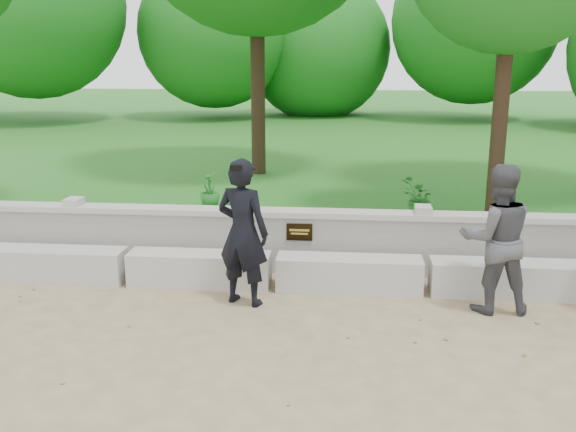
{
  "coord_description": "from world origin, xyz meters",
  "views": [
    {
      "loc": [
        0.97,
        -6.12,
        3.03
      ],
      "look_at": [
        0.24,
        1.47,
        1.1
      ],
      "focal_mm": 40.0,
      "sensor_mm": 36.0,
      "label": 1
    }
  ],
  "objects": [
    {
      "name": "ground",
      "position": [
        0.0,
        0.0,
        0.0
      ],
      "size": [
        80.0,
        80.0,
        0.0
      ],
      "primitive_type": "plane",
      "color": "tan",
      "rests_on": "ground"
    },
    {
      "name": "lawn",
      "position": [
        0.0,
        14.0,
        0.12
      ],
      "size": [
        40.0,
        22.0,
        0.25
      ],
      "primitive_type": "cube",
      "color": "#1C5E18",
      "rests_on": "ground"
    },
    {
      "name": "concrete_bench",
      "position": [
        0.0,
        1.9,
        0.22
      ],
      "size": [
        11.9,
        0.45,
        0.45
      ],
      "color": "#B5B2AB",
      "rests_on": "ground"
    },
    {
      "name": "parapet_wall",
      "position": [
        0.0,
        2.6,
        0.46
      ],
      "size": [
        12.5,
        0.35,
        0.9
      ],
      "color": "#AAA7A1",
      "rests_on": "ground"
    },
    {
      "name": "man_main",
      "position": [
        -0.3,
        1.32,
        0.92
      ],
      "size": [
        0.78,
        0.72,
        1.83
      ],
      "color": "black",
      "rests_on": "ground"
    },
    {
      "name": "visitor_left",
      "position": [
        2.73,
        1.39,
        0.9
      ],
      "size": [
        0.92,
        0.74,
        1.8
      ],
      "color": "#434348",
      "rests_on": "ground"
    },
    {
      "name": "shrub_b",
      "position": [
        -0.94,
        3.77,
        0.58
      ],
      "size": [
        0.46,
        0.47,
        0.66
      ],
      "primitive_type": "imported",
      "rotation": [
        0.0,
        0.0,
        2.3
      ],
      "color": "#256F26",
      "rests_on": "lawn"
    },
    {
      "name": "shrub_c",
      "position": [
        2.19,
        4.95,
        0.59
      ],
      "size": [
        0.8,
        0.81,
        0.69
      ],
      "primitive_type": "imported",
      "rotation": [
        0.0,
        0.0,
        4.08
      ],
      "color": "#256F26",
      "rests_on": "lawn"
    },
    {
      "name": "shrub_d",
      "position": [
        -1.6,
        5.33,
        0.59
      ],
      "size": [
        0.43,
        0.45,
        0.68
      ],
      "primitive_type": "imported",
      "rotation": [
        0.0,
        0.0,
        4.96
      ],
      "color": "#256F26",
      "rests_on": "lawn"
    }
  ]
}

